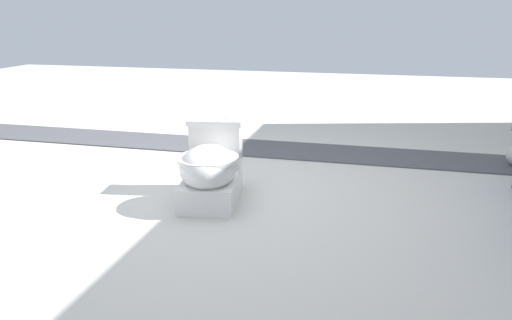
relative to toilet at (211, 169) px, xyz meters
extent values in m
plane|color=beige|center=(-0.17, 0.06, -0.22)|extent=(14.00, 14.00, 0.00)
cube|color=#4C4C51|center=(-1.32, 0.56, -0.21)|extent=(0.56, 8.00, 0.01)
cube|color=white|center=(0.00, 0.00, -0.14)|extent=(0.65, 0.43, 0.17)
ellipsoid|color=white|center=(0.10, 0.01, 0.04)|extent=(0.49, 0.42, 0.28)
cylinder|color=white|center=(0.10, 0.01, 0.10)|extent=(0.45, 0.45, 0.03)
cube|color=white|center=(-0.21, -0.03, 0.10)|extent=(0.23, 0.36, 0.30)
cube|color=white|center=(-0.21, -0.03, 0.27)|extent=(0.26, 0.39, 0.04)
cylinder|color=silver|center=(-0.22, 0.05, 0.29)|extent=(0.02, 0.02, 0.01)
camera|label=1|loc=(2.91, 1.03, 0.98)|focal=35.00mm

